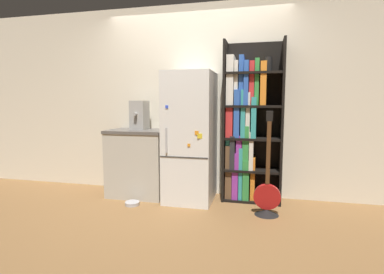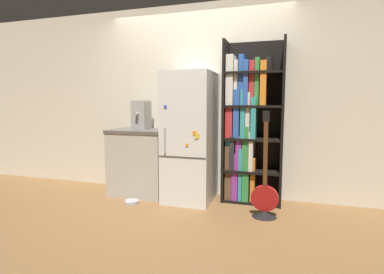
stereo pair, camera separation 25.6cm
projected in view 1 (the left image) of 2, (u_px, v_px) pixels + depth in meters
ground_plane at (188, 202)px, 3.85m from camera, size 16.00×16.00×0.00m
wall_back at (196, 101)px, 4.16m from camera, size 8.00×0.05×2.60m
refrigerator at (190, 137)px, 3.87m from camera, size 0.60×0.69×1.66m
bookshelf at (246, 127)px, 3.86m from camera, size 0.74×0.36×2.04m
kitchen_counter at (139, 162)px, 4.13m from camera, size 0.79×0.59×0.91m
espresso_machine at (140, 115)px, 4.09m from camera, size 0.20×0.29×0.39m
guitar at (267, 200)px, 3.39m from camera, size 0.30×0.28×1.19m
pet_bowl at (132, 203)px, 3.73m from camera, size 0.18×0.18×0.04m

